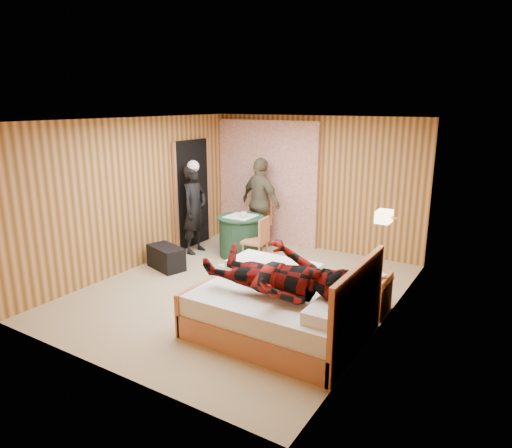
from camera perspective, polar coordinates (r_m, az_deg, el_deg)
The scene contains 23 objects.
floor at distance 6.91m, azimuth -1.78°, elevation -8.29°, with size 4.20×5.00×0.01m, color tan.
ceiling at distance 6.36m, azimuth -1.97°, elevation 12.89°, with size 4.20×5.00×0.01m, color white.
wall_back at distance 8.67m, azimuth 7.32°, elevation 5.03°, with size 4.20×0.02×2.50m, color #C9864D.
wall_left at distance 7.86m, azimuth -14.77°, elevation 3.62°, with size 0.02×5.00×2.50m, color #C9864D.
wall_right at distance 5.67m, azimuth 16.11°, elevation -0.76°, with size 0.02×5.00×2.50m, color #C9864D.
curtain at distance 9.07m, azimuth 1.35°, elevation 5.27°, with size 2.20×0.08×2.40m, color beige.
doorway at distance 8.87m, azimuth -7.98°, elevation 3.76°, with size 0.06×0.90×2.05m, color black.
wall_lamp at distance 6.13m, azimuth 15.73°, elevation 0.90°, with size 0.26×0.24×0.16m.
bed at distance 5.64m, azimuth 3.40°, elevation -10.47°, with size 1.99×1.55×1.07m.
nightstand at distance 6.33m, azimuth 14.34°, elevation -8.31°, with size 0.41×0.56×0.54m.
round_table at distance 8.32m, azimuth -1.92°, elevation -1.47°, with size 0.84×0.84×0.74m.
chair_far at distance 8.82m, azimuth 0.42°, elevation 0.61°, with size 0.46×0.46×0.93m.
chair_near at distance 7.81m, azimuth 0.35°, elevation -1.71°, with size 0.42×0.42×0.84m.
duffel_bag at distance 7.86m, azimuth -11.16°, elevation -4.14°, with size 0.68×0.36×0.39m, color black.
sneaker_left at distance 7.24m, azimuth -1.93°, elevation -6.71°, with size 0.25×0.10×0.11m, color white.
sneaker_right at distance 7.62m, azimuth -3.93°, elevation -5.63°, with size 0.24×0.10×0.11m, color white.
woman_standing at distance 8.47m, azimuth -7.68°, elevation 1.83°, with size 0.60×0.39×1.64m, color black.
man_at_table at distance 8.78m, azimuth 0.59°, elevation 2.69°, with size 1.01×0.42×1.72m, color brown.
man_on_bed at distance 5.19m, azimuth 2.55°, elevation -4.93°, with size 1.77×0.67×0.86m, color #680C09.
book_lower at distance 6.19m, azimuth 14.35°, elevation -6.17°, with size 0.17×0.22×0.02m, color white.
book_upper at distance 6.18m, azimuth 14.37°, elevation -6.00°, with size 0.16×0.22×0.02m, color white.
cup_nightstand at distance 6.34m, azimuth 14.87°, elevation -5.35°, with size 0.10×0.10×0.09m, color white.
cup_table at distance 8.12m, azimuth -1.55°, elevation 1.17°, with size 0.12×0.12×0.10m, color white.
Camera 1 is at (3.52, -5.29, 2.73)m, focal length 32.00 mm.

